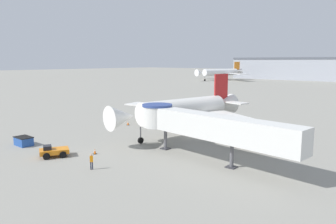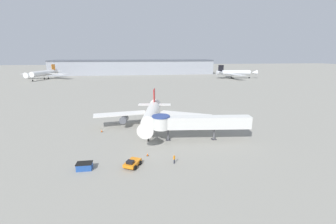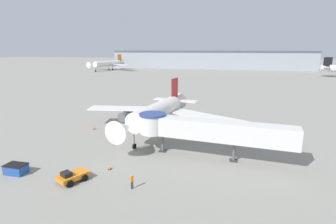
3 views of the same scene
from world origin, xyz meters
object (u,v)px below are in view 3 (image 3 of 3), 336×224
Objects in this scene: traffic_cone_port_wing at (94,127)px; background_jet_orange_tail at (108,64)px; pushback_tug_orange at (72,176)px; jet_bridge at (203,129)px; traffic_cone_starboard_wing at (226,137)px; traffic_cone_near_nose at (110,167)px; ground_crew_marshaller at (132,180)px; service_container_blue at (16,169)px; main_airplane at (158,112)px.

background_jet_orange_tail is at bearing 115.14° from traffic_cone_port_wing.
pushback_tug_orange is at bearing -50.63° from background_jet_orange_tail.
jet_bridge is at bearing -20.84° from traffic_cone_port_wing.
traffic_cone_near_nose reaches higher than traffic_cone_starboard_wing.
traffic_cone_starboard_wing is 22.31m from ground_crew_marshaller.
jet_bridge is at bearing -109.74° from traffic_cone_starboard_wing.
background_jet_orange_tail is (-63.29, 134.88, 4.52)m from traffic_cone_port_wing.
traffic_cone_near_nose is (2.91, 4.06, -0.37)m from pushback_tug_orange.
jet_bridge is 8.41× the size of service_container_blue.
pushback_tug_orange reaches higher than traffic_cone_starboard_wing.
jet_bridge is 24.23m from traffic_cone_port_wing.
traffic_cone_starboard_wing is at bearing -166.38° from ground_crew_marshaller.
traffic_cone_starboard_wing is (25.68, 19.98, -0.29)m from service_container_blue.
main_airplane is 20.59m from ground_crew_marshaller.
pushback_tug_orange is at bearing -136.23° from jet_bridge.
jet_bridge is 0.59× the size of background_jet_orange_tail.
traffic_cone_starboard_wing is at bearing 76.12° from pushback_tug_orange.
main_airplane is 0.83× the size of background_jet_orange_tail.
service_container_blue is 3.43× the size of traffic_cone_port_wing.
main_airplane is at bearing 103.47° from pushback_tug_orange.
background_jet_orange_tail reaches higher than ground_crew_marshaller.
main_airplane is at bearing 56.97° from service_container_blue.
main_airplane is 16.82m from traffic_cone_near_nose.
traffic_cone_port_wing is 0.02× the size of background_jet_orange_tail.
ground_crew_marshaller is (15.67, -19.56, 0.64)m from traffic_cone_port_wing.
traffic_cone_starboard_wing is at bearing 47.81° from traffic_cone_near_nose.
service_container_blue is at bearing -90.34° from traffic_cone_port_wing.
service_container_blue is 3.90× the size of traffic_cone_starboard_wing.
jet_bridge is (9.35, -9.15, 0.21)m from main_airplane.
service_container_blue is (-22.47, -11.04, -3.63)m from jet_bridge.
traffic_cone_starboard_wing is at bearing -41.95° from background_jet_orange_tail.
service_container_blue is 166.90m from background_jet_orange_tail.
service_container_blue is at bearing -142.11° from traffic_cone_starboard_wing.
jet_bridge is 31.79× the size of traffic_cone_near_nose.
traffic_cone_near_nose is (-11.37, -7.14, -3.90)m from jet_bridge.
jet_bridge is 167.02m from background_jet_orange_tail.
background_jet_orange_tail is (-74.28, 150.52, 4.56)m from traffic_cone_near_nose.
jet_bridge is 13.31m from ground_crew_marshaller.
pushback_tug_orange is 26.67m from traffic_cone_starboard_wing.
main_airplane reaches higher than traffic_cone_port_wing.
pushback_tug_orange reaches higher than traffic_cone_port_wing.
ground_crew_marshaller is at bearing -72.92° from main_airplane.
service_container_blue reaches higher than traffic_cone_port_wing.
ground_crew_marshaller is (-9.89, -19.99, 0.69)m from traffic_cone_starboard_wing.
traffic_cone_port_wing is at bearing -179.03° from traffic_cone_starboard_wing.
main_airplane is 11.80× the size of service_container_blue.
ground_crew_marshaller is at bearing -116.33° from traffic_cone_starboard_wing.
ground_crew_marshaller is at bearing -48.33° from background_jet_orange_tail.
main_airplane is 13.08m from jet_bridge.
background_jet_orange_tail reaches higher than traffic_cone_port_wing.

